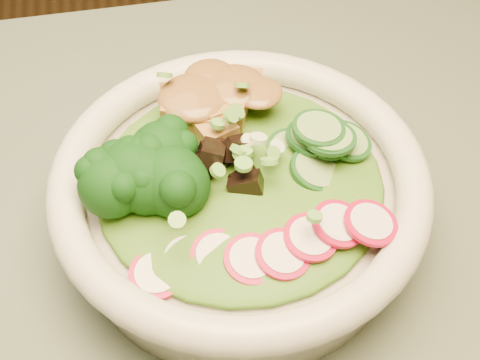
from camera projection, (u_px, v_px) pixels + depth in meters
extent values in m
cylinder|color=black|center=(403.00, 209.00, 1.03)|extent=(0.06, 0.06, 0.72)
cylinder|color=silver|center=(240.00, 209.00, 0.51)|extent=(0.25, 0.25, 0.05)
torus|color=silver|center=(240.00, 179.00, 0.48)|extent=(0.28, 0.28, 0.03)
ellipsoid|color=#346C16|center=(240.00, 179.00, 0.48)|extent=(0.21, 0.21, 0.02)
ellipsoid|color=brown|center=(212.00, 95.00, 0.50)|extent=(0.07, 0.06, 0.02)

